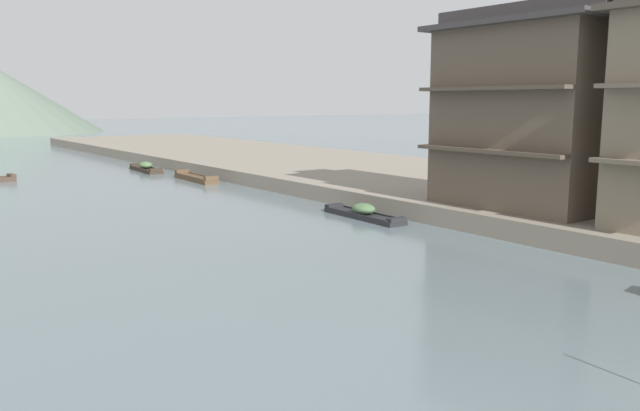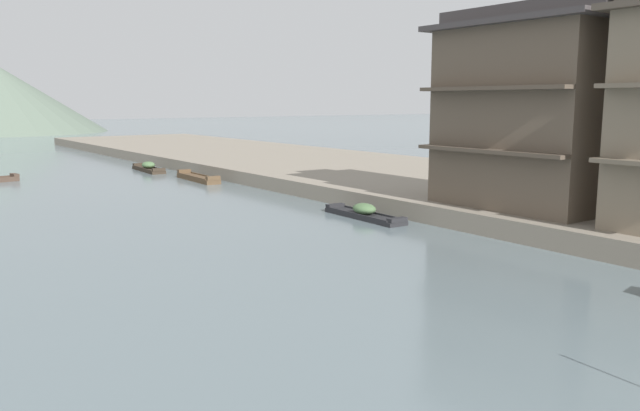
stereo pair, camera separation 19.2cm
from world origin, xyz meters
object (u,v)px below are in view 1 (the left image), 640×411
boat_moored_nearest (196,178)px  boat_moored_far (146,168)px  house_waterfront_tall (526,110)px  boat_moored_third (364,213)px

boat_moored_nearest → boat_moored_far: (-0.56, 7.97, 0.08)m
boat_moored_far → house_waterfront_tall: house_waterfront_tall is taller
boat_moored_third → house_waterfront_tall: size_ratio=0.59×
boat_moored_nearest → house_waterfront_tall: house_waterfront_tall is taller
boat_moored_third → boat_moored_far: boat_moored_far is taller
boat_moored_third → boat_moored_far: 26.20m
boat_moored_nearest → boat_moored_third: 18.23m
boat_moored_nearest → boat_moored_far: size_ratio=1.04×
boat_moored_nearest → house_waterfront_tall: 24.74m
boat_moored_far → house_waterfront_tall: size_ratio=0.61×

